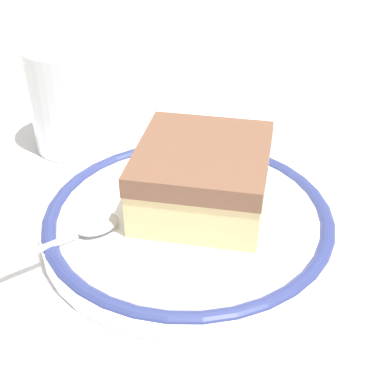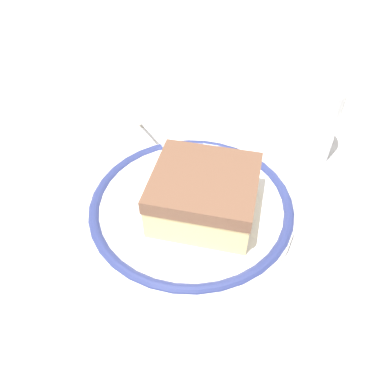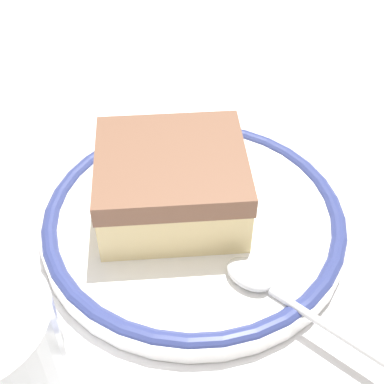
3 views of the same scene
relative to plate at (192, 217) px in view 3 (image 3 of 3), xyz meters
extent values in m
plane|color=#B7B2A8|center=(0.03, 0.00, -0.01)|extent=(2.40, 2.40, 0.00)
cube|color=white|center=(0.03, 0.00, -0.01)|extent=(0.51, 0.34, 0.00)
cylinder|color=white|center=(0.00, 0.00, 0.00)|extent=(0.22, 0.22, 0.01)
torus|color=navy|center=(0.00, 0.00, 0.00)|extent=(0.22, 0.22, 0.01)
cube|color=beige|center=(0.01, -0.01, 0.02)|extent=(0.13, 0.13, 0.03)
cube|color=brown|center=(0.01, -0.01, 0.05)|extent=(0.13, 0.13, 0.02)
ellipsoid|color=silver|center=(0.00, 0.07, 0.01)|extent=(0.03, 0.04, 0.01)
cylinder|color=silver|center=(-0.02, 0.13, 0.01)|extent=(0.03, 0.09, 0.01)
camera|label=1|loc=(-0.32, 0.09, 0.26)|focal=51.89mm
camera|label=2|loc=(-0.07, -0.26, 0.30)|focal=35.58mm
camera|label=3|loc=(0.15, 0.24, 0.29)|focal=51.42mm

